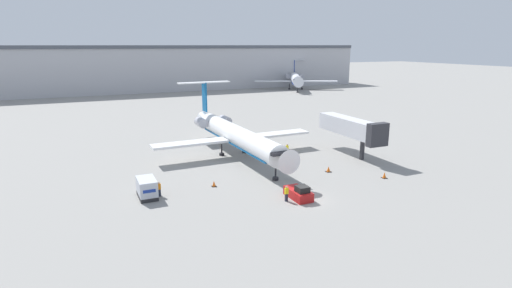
{
  "coord_description": "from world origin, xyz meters",
  "views": [
    {
      "loc": [
        -22.56,
        -36.41,
        17.08
      ],
      "look_at": [
        0.0,
        13.87,
        3.37
      ],
      "focal_mm": 28.0,
      "sensor_mm": 36.0,
      "label": 1
    }
  ],
  "objects_px": {
    "jet_bridge": "(352,128)",
    "airplane_main": "(235,135)",
    "traffic_cone_mid": "(384,175)",
    "traffic_cone_left": "(214,184)",
    "worker_by_wing": "(287,149)",
    "traffic_cone_right": "(328,169)",
    "luggage_cart": "(147,188)",
    "worker_near_tug": "(286,193)",
    "pushback_tug": "(299,193)",
    "worker_on_apron": "(159,189)",
    "airplane_parked_far_left": "(296,79)"
  },
  "relations": [
    {
      "from": "airplane_main",
      "to": "worker_on_apron",
      "type": "relative_size",
      "value": 18.45
    },
    {
      "from": "traffic_cone_mid",
      "to": "jet_bridge",
      "type": "distance_m",
      "value": 12.34
    },
    {
      "from": "worker_near_tug",
      "to": "airplane_main",
      "type": "bearing_deg",
      "value": 84.99
    },
    {
      "from": "luggage_cart",
      "to": "worker_near_tug",
      "type": "relative_size",
      "value": 1.95
    },
    {
      "from": "airplane_main",
      "to": "worker_by_wing",
      "type": "xyz_separation_m",
      "value": [
        7.48,
        -3.29,
        -2.41
      ]
    },
    {
      "from": "luggage_cart",
      "to": "airplane_parked_far_left",
      "type": "xyz_separation_m",
      "value": [
        72.73,
        93.14,
        3.0
      ]
    },
    {
      "from": "pushback_tug",
      "to": "jet_bridge",
      "type": "bearing_deg",
      "value": 37.05
    },
    {
      "from": "traffic_cone_right",
      "to": "traffic_cone_mid",
      "type": "relative_size",
      "value": 0.95
    },
    {
      "from": "worker_near_tug",
      "to": "traffic_cone_left",
      "type": "relative_size",
      "value": 2.48
    },
    {
      "from": "luggage_cart",
      "to": "traffic_cone_right",
      "type": "distance_m",
      "value": 24.51
    },
    {
      "from": "worker_by_wing",
      "to": "airplane_parked_far_left",
      "type": "bearing_deg",
      "value": 59.49
    },
    {
      "from": "pushback_tug",
      "to": "worker_by_wing",
      "type": "height_order",
      "value": "worker_by_wing"
    },
    {
      "from": "luggage_cart",
      "to": "worker_on_apron",
      "type": "relative_size",
      "value": 2.0
    },
    {
      "from": "traffic_cone_mid",
      "to": "traffic_cone_left",
      "type": "bearing_deg",
      "value": 164.06
    },
    {
      "from": "luggage_cart",
      "to": "worker_on_apron",
      "type": "bearing_deg",
      "value": -9.02
    },
    {
      "from": "luggage_cart",
      "to": "worker_near_tug",
      "type": "bearing_deg",
      "value": -28.27
    },
    {
      "from": "worker_by_wing",
      "to": "traffic_cone_mid",
      "type": "relative_size",
      "value": 2.27
    },
    {
      "from": "luggage_cart",
      "to": "airplane_main",
      "type": "bearing_deg",
      "value": 38.49
    },
    {
      "from": "traffic_cone_mid",
      "to": "pushback_tug",
      "type": "bearing_deg",
      "value": -173.74
    },
    {
      "from": "worker_near_tug",
      "to": "traffic_cone_mid",
      "type": "relative_size",
      "value": 2.19
    },
    {
      "from": "traffic_cone_right",
      "to": "traffic_cone_left",
      "type": "bearing_deg",
      "value": 176.95
    },
    {
      "from": "traffic_cone_right",
      "to": "traffic_cone_mid",
      "type": "distance_m",
      "value": 7.41
    },
    {
      "from": "jet_bridge",
      "to": "airplane_main",
      "type": "bearing_deg",
      "value": 156.94
    },
    {
      "from": "airplane_parked_far_left",
      "to": "traffic_cone_mid",
      "type": "bearing_deg",
      "value": -113.5
    },
    {
      "from": "worker_by_wing",
      "to": "traffic_cone_left",
      "type": "relative_size",
      "value": 2.57
    },
    {
      "from": "jet_bridge",
      "to": "worker_by_wing",
      "type": "bearing_deg",
      "value": 157.48
    },
    {
      "from": "airplane_main",
      "to": "jet_bridge",
      "type": "distance_m",
      "value": 18.35
    },
    {
      "from": "worker_by_wing",
      "to": "traffic_cone_right",
      "type": "bearing_deg",
      "value": -83.29
    },
    {
      "from": "worker_by_wing",
      "to": "jet_bridge",
      "type": "xyz_separation_m",
      "value": [
        9.37,
        -3.89,
        3.46
      ]
    },
    {
      "from": "pushback_tug",
      "to": "airplane_main",
      "type": "bearing_deg",
      "value": 89.78
    },
    {
      "from": "luggage_cart",
      "to": "worker_by_wing",
      "type": "height_order",
      "value": "luggage_cart"
    },
    {
      "from": "traffic_cone_left",
      "to": "traffic_cone_mid",
      "type": "height_order",
      "value": "traffic_cone_mid"
    },
    {
      "from": "airplane_main",
      "to": "luggage_cart",
      "type": "distance_m",
      "value": 20.38
    },
    {
      "from": "traffic_cone_mid",
      "to": "jet_bridge",
      "type": "bearing_deg",
      "value": 75.01
    },
    {
      "from": "worker_by_wing",
      "to": "jet_bridge",
      "type": "height_order",
      "value": "jet_bridge"
    },
    {
      "from": "worker_by_wing",
      "to": "traffic_cone_mid",
      "type": "distance_m",
      "value": 16.44
    },
    {
      "from": "worker_near_tug",
      "to": "traffic_cone_right",
      "type": "distance_m",
      "value": 12.58
    },
    {
      "from": "airplane_main",
      "to": "traffic_cone_left",
      "type": "height_order",
      "value": "airplane_main"
    },
    {
      "from": "luggage_cart",
      "to": "traffic_cone_mid",
      "type": "relative_size",
      "value": 4.26
    },
    {
      "from": "pushback_tug",
      "to": "traffic_cone_mid",
      "type": "height_order",
      "value": "pushback_tug"
    },
    {
      "from": "worker_on_apron",
      "to": "airplane_main",
      "type": "bearing_deg",
      "value": 41.46
    },
    {
      "from": "luggage_cart",
      "to": "jet_bridge",
      "type": "xyz_separation_m",
      "value": [
        32.71,
        5.43,
        3.33
      ]
    },
    {
      "from": "airplane_parked_far_left",
      "to": "pushback_tug",
      "type": "bearing_deg",
      "value": -119.54
    },
    {
      "from": "airplane_main",
      "to": "worker_near_tug",
      "type": "xyz_separation_m",
      "value": [
        -1.77,
        -20.18,
        -2.45
      ]
    },
    {
      "from": "pushback_tug",
      "to": "worker_near_tug",
      "type": "height_order",
      "value": "worker_near_tug"
    },
    {
      "from": "worker_by_wing",
      "to": "traffic_cone_right",
      "type": "height_order",
      "value": "worker_by_wing"
    },
    {
      "from": "pushback_tug",
      "to": "worker_on_apron",
      "type": "height_order",
      "value": "worker_on_apron"
    },
    {
      "from": "worker_near_tug",
      "to": "traffic_cone_right",
      "type": "bearing_deg",
      "value": 34.02
    },
    {
      "from": "worker_on_apron",
      "to": "traffic_cone_right",
      "type": "bearing_deg",
      "value": -0.82
    },
    {
      "from": "airplane_main",
      "to": "pushback_tug",
      "type": "relative_size",
      "value": 8.28
    }
  ]
}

